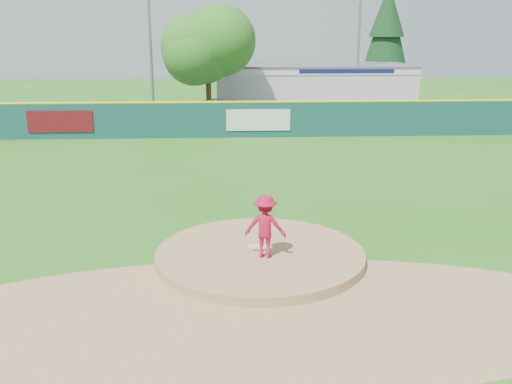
{
  "coord_description": "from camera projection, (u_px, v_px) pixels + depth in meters",
  "views": [
    {
      "loc": [
        -0.84,
        -13.98,
        5.83
      ],
      "look_at": [
        0.0,
        2.0,
        1.3
      ],
      "focal_mm": 40.0,
      "sensor_mm": 36.0,
      "label": 1
    }
  ],
  "objects": [
    {
      "name": "conifer_tree",
      "position": [
        387.0,
        34.0,
        48.8
      ],
      "size": [
        4.4,
        4.4,
        9.5
      ],
      "color": "#382314",
      "rests_on": "ground"
    },
    {
      "name": "pitching_rubber",
      "position": [
        259.0,
        246.0,
        15.28
      ],
      "size": [
        0.6,
        0.15,
        0.04
      ],
      "primitive_type": "cube",
      "color": "white",
      "rests_on": "pitchers_mound"
    },
    {
      "name": "van",
      "position": [
        226.0,
        109.0,
        38.71
      ],
      "size": [
        5.6,
        4.27,
        1.41
      ],
      "primitive_type": "imported",
      "rotation": [
        0.0,
        0.0,
        1.13
      ],
      "color": "silver",
      "rests_on": "parking_lot"
    },
    {
      "name": "light_pole_right",
      "position": [
        359.0,
        35.0,
        41.87
      ],
      "size": [
        1.75,
        0.25,
        10.0
      ],
      "color": "gray",
      "rests_on": "ground"
    },
    {
      "name": "outfield_fence",
      "position": [
        241.0,
        118.0,
        32.06
      ],
      "size": [
        40.0,
        0.14,
        2.07
      ],
      "color": "#133F3E",
      "rests_on": "ground"
    },
    {
      "name": "infield_dirt_arc",
      "position": [
        268.0,
        314.0,
        12.18
      ],
      "size": [
        15.4,
        15.4,
        0.01
      ],
      "primitive_type": "cylinder",
      "color": "#9E774C",
      "rests_on": "ground"
    },
    {
      "name": "parking_lot",
      "position": [
        238.0,
        115.0,
        41.0
      ],
      "size": [
        44.0,
        16.0,
        0.02
      ],
      "primitive_type": "cube",
      "color": "#38383A",
      "rests_on": "ground"
    },
    {
      "name": "pool_building_grp",
      "position": [
        311.0,
        85.0,
        45.65
      ],
      "size": [
        15.2,
        8.2,
        3.31
      ],
      "color": "silver",
      "rests_on": "ground"
    },
    {
      "name": "deciduous_tree",
      "position": [
        208.0,
        51.0,
        37.74
      ],
      "size": [
        5.6,
        5.6,
        7.36
      ],
      "color": "#382314",
      "rests_on": "ground"
    },
    {
      "name": "pitcher",
      "position": [
        265.0,
        226.0,
        14.42
      ],
      "size": [
        1.16,
        0.82,
        1.64
      ],
      "primitive_type": "imported",
      "rotation": [
        0.0,
        0.0,
        2.93
      ],
      "color": "#B30F33",
      "rests_on": "pitchers_mound"
    },
    {
      "name": "pitchers_mound",
      "position": [
        260.0,
        260.0,
        15.06
      ],
      "size": [
        5.5,
        5.5,
        0.5
      ],
      "primitive_type": "cylinder",
      "color": "#9E774C",
      "rests_on": "ground"
    },
    {
      "name": "light_pole_left",
      "position": [
        150.0,
        28.0,
        39.05
      ],
      "size": [
        1.75,
        0.25,
        11.0
      ],
      "color": "gray",
      "rests_on": "ground"
    },
    {
      "name": "fence_banners",
      "position": [
        160.0,
        121.0,
        31.78
      ],
      "size": [
        14.59,
        0.04,
        1.2
      ],
      "color": "#5E0D14",
      "rests_on": "ground"
    },
    {
      "name": "ground",
      "position": [
        260.0,
        260.0,
        15.06
      ],
      "size": [
        120.0,
        120.0,
        0.0
      ],
      "primitive_type": "plane",
      "color": "#286B19",
      "rests_on": "ground"
    }
  ]
}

